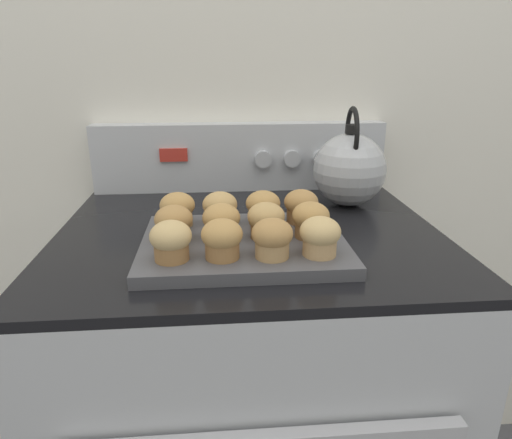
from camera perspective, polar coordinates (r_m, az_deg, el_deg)
The scene contains 17 objects.
wall_back at distance 1.24m, azimuth -2.24°, elevation 18.02°, with size 8.00×0.05×2.40m.
stove_range at distance 1.17m, azimuth -0.80°, elevation -22.11°, with size 0.77×0.70×0.90m.
control_panel at distance 1.21m, azimuth -1.86°, elevation 7.85°, with size 0.75×0.07×0.17m.
muffin_pan at distance 0.83m, azimuth -1.54°, elevation -3.12°, with size 0.36×0.28×0.02m.
muffin_r0_c0 at distance 0.74m, azimuth -10.58°, elevation -2.58°, with size 0.07×0.07×0.07m.
muffin_r0_c1 at distance 0.74m, azimuth -4.27°, elevation -2.40°, with size 0.07×0.07×0.07m.
muffin_r0_c2 at distance 0.74m, azimuth 2.04°, elevation -2.31°, with size 0.07×0.07×0.07m.
muffin_r0_c3 at distance 0.75m, azimuth 8.01°, elevation -2.05°, with size 0.07×0.07×0.07m.
muffin_r1_c0 at distance 0.82m, azimuth -10.24°, elevation -0.47°, with size 0.07×0.07×0.07m.
muffin_r1_c1 at distance 0.81m, azimuth -4.35°, elevation -0.27°, with size 0.07×0.07×0.07m.
muffin_r1_c2 at distance 0.82m, azimuth 1.27°, elevation -0.09°, with size 0.07×0.07×0.07m.
muffin_r1_c3 at distance 0.83m, azimuth 6.85°, elevation -0.01°, with size 0.07×0.07×0.07m.
muffin_r2_c0 at distance 0.89m, azimuth -9.78°, elevation 1.31°, with size 0.07×0.07×0.07m.
muffin_r2_c1 at distance 0.89m, azimuth -4.52°, elevation 1.41°, with size 0.07×0.07×0.07m.
muffin_r2_c2 at distance 0.89m, azimuth 0.89°, elevation 1.57°, with size 0.07×0.07×0.07m.
muffin_r2_c3 at distance 0.90m, azimuth 5.66°, elevation 1.72°, with size 0.07×0.07×0.07m.
tea_kettle at distance 1.09m, azimuth 11.59°, elevation 6.29°, with size 0.17×0.20×0.23m.
Camera 1 is at (-0.06, -0.53, 1.23)m, focal length 32.00 mm.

